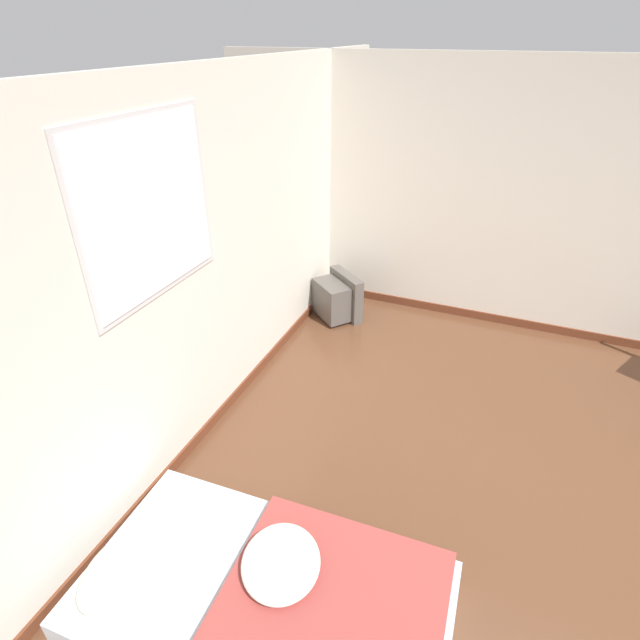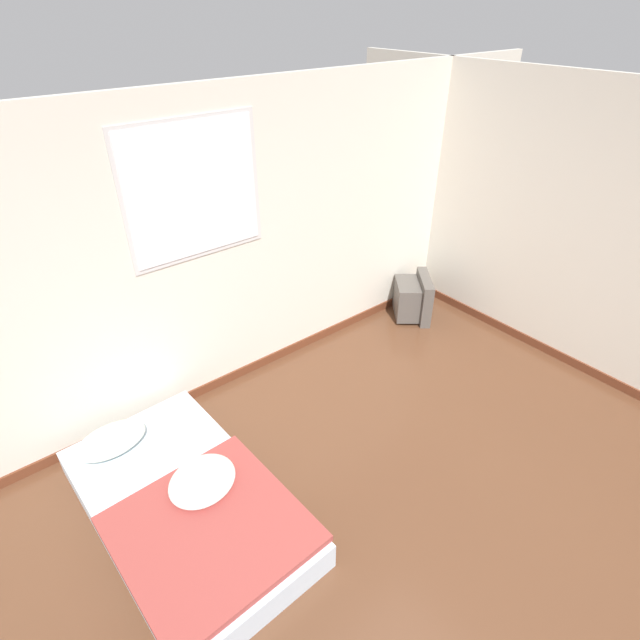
# 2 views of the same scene
# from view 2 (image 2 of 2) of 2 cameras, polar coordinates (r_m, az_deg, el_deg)

# --- Properties ---
(wall_back) EXTENTS (8.34, 0.08, 2.60)m
(wall_back) POSITION_cam_2_polar(r_m,az_deg,el_deg) (4.13, -14.66, 6.26)
(wall_back) COLOR silver
(wall_back) RESTS_ON ground_plane
(mattress_bed) EXTENTS (1.15, 1.97, 0.36)m
(mattress_bed) POSITION_cam_2_polar(r_m,az_deg,el_deg) (3.79, -15.17, -19.60)
(mattress_bed) COLOR silver
(mattress_bed) RESTS_ON ground_plane
(crt_tv) EXTENTS (0.59, 0.61, 0.49)m
(crt_tv) POSITION_cam_2_polar(r_m,az_deg,el_deg) (5.71, 10.65, 2.50)
(crt_tv) COLOR #56514C
(crt_tv) RESTS_ON ground_plane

